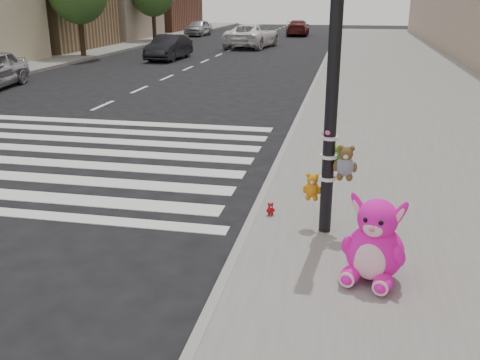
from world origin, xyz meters
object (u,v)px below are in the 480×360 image
(red_teddy, at_px, (270,209))
(car_dark_far, at_px, (169,47))
(pink_bunny, at_px, (375,246))
(signal_pole, at_px, (333,112))
(car_white_near, at_px, (252,36))

(red_teddy, bearing_deg, car_dark_far, 91.11)
(pink_bunny, height_order, red_teddy, pink_bunny)
(signal_pole, xyz_separation_m, red_teddy, (-0.83, 0.37, -1.53))
(pink_bunny, height_order, car_dark_far, car_dark_far)
(signal_pole, relative_size, pink_bunny, 3.98)
(car_white_near, bearing_deg, red_teddy, 108.62)
(signal_pole, height_order, red_teddy, signal_pole)
(pink_bunny, xyz_separation_m, car_dark_far, (-9.69, 21.71, 0.08))
(pink_bunny, distance_m, car_white_near, 30.25)
(pink_bunny, height_order, car_white_near, car_white_near)
(car_dark_far, relative_size, car_white_near, 0.72)
(signal_pole, relative_size, car_white_near, 0.75)
(signal_pole, distance_m, red_teddy, 1.78)
(red_teddy, xyz_separation_m, car_dark_far, (-8.30, 20.10, 0.39))
(car_white_near, bearing_deg, car_dark_far, 76.80)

